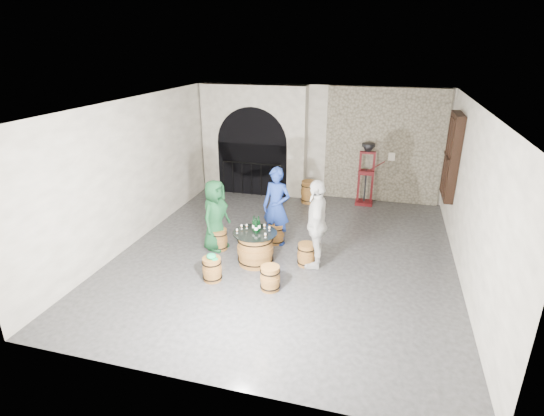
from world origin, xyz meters
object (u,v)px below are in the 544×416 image
(barrel_stool_near_right, at_px, (270,278))
(person_green, at_px, (216,215))
(barrel_stool_far, at_px, (276,233))
(person_blue, at_px, (277,207))
(corking_press, at_px, (367,170))
(barrel_stool_near_left, at_px, (212,269))
(wine_bottle_left, at_px, (254,225))
(person_white, at_px, (317,224))
(wine_bottle_right, at_px, (259,225))
(wine_bottle_center, at_px, (256,227))
(side_barrel, at_px, (309,192))
(barrel_stool_right, at_px, (306,254))
(barrel_table, at_px, (255,248))
(barrel_stool_left, at_px, (219,239))

(barrel_stool_near_right, height_order, person_green, person_green)
(barrel_stool_far, bearing_deg, person_blue, 80.63)
(person_blue, xyz_separation_m, corking_press, (1.76, 3.07, 0.13))
(barrel_stool_near_left, xyz_separation_m, wine_bottle_left, (0.55, 0.94, 0.60))
(barrel_stool_far, height_order, person_white, person_white)
(wine_bottle_right, bearing_deg, wine_bottle_left, -169.80)
(barrel_stool_near_right, height_order, person_white, person_white)
(person_green, xyz_separation_m, person_white, (2.25, -0.19, 0.13))
(barrel_stool_far, relative_size, person_green, 0.30)
(wine_bottle_center, bearing_deg, side_barrel, 84.60)
(person_white, xyz_separation_m, corking_press, (0.72, 3.87, 0.09))
(corking_press, bearing_deg, barrel_stool_near_right, -106.49)
(wine_bottle_left, distance_m, corking_press, 4.50)
(barrel_stool_far, height_order, barrel_stool_near_right, same)
(barrel_stool_far, bearing_deg, corking_press, 60.25)
(barrel_stool_right, bearing_deg, barrel_table, -168.47)
(wine_bottle_center, relative_size, side_barrel, 0.51)
(wine_bottle_center, bearing_deg, barrel_stool_near_left, -126.43)
(barrel_table, height_order, barrel_stool_near_left, barrel_table)
(barrel_stool_near_right, xyz_separation_m, wine_bottle_left, (-0.61, 0.97, 0.60))
(side_barrel, bearing_deg, person_blue, -94.49)
(person_green, relative_size, person_white, 0.86)
(barrel_stool_right, relative_size, barrel_stool_near_left, 1.00)
(wine_bottle_right, bearing_deg, person_blue, 82.50)
(barrel_stool_left, height_order, wine_bottle_left, wine_bottle_left)
(wine_bottle_center, height_order, wine_bottle_right, same)
(barrel_stool_right, height_order, side_barrel, side_barrel)
(person_green, bearing_deg, barrel_stool_near_left, -147.73)
(wine_bottle_left, height_order, wine_bottle_center, same)
(corking_press, bearing_deg, wine_bottle_center, -115.96)
(barrel_stool_near_right, bearing_deg, barrel_stool_right, 67.01)
(barrel_stool_right, xyz_separation_m, wine_bottle_right, (-0.98, -0.11, 0.60))
(barrel_stool_near_right, height_order, wine_bottle_center, wine_bottle_center)
(person_white, bearing_deg, person_green, -100.56)
(person_blue, bearing_deg, barrel_stool_right, -32.18)
(barrel_table, distance_m, person_blue, 1.19)
(person_blue, bearing_deg, barrel_stool_far, -87.27)
(barrel_table, distance_m, barrel_stool_right, 1.06)
(barrel_stool_near_left, relative_size, wine_bottle_left, 1.46)
(barrel_stool_left, bearing_deg, wine_bottle_left, -19.48)
(barrel_stool_near_left, height_order, wine_bottle_left, wine_bottle_left)
(corking_press, bearing_deg, barrel_table, -116.35)
(barrel_table, relative_size, barrel_stool_near_right, 1.91)
(corking_press, bearing_deg, side_barrel, -171.45)
(corking_press, bearing_deg, wine_bottle_left, -117.32)
(barrel_stool_near_right, bearing_deg, barrel_stool_near_left, 178.84)
(corking_press, bearing_deg, person_white, -101.79)
(person_green, relative_size, corking_press, 0.91)
(barrel_stool_near_left, distance_m, wine_bottle_left, 1.25)
(barrel_table, relative_size, wine_bottle_center, 2.78)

